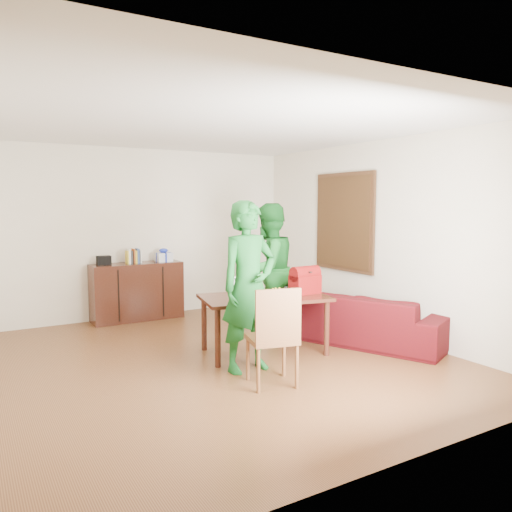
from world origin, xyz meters
TOP-DOWN VIEW (x-y plane):
  - room at (0.01, 0.13)m, footprint 5.20×5.70m
  - table at (0.60, -0.02)m, footprint 1.65×1.14m
  - chair at (0.10, -0.99)m, footprint 0.55×0.54m
  - person_near at (0.13, -0.47)m, footprint 0.71×0.50m
  - person_far at (1.09, 0.68)m, footprint 1.04×0.90m
  - laptop at (0.42, -0.04)m, footprint 0.37×0.27m
  - bananas at (0.54, -0.40)m, footprint 0.19×0.15m
  - bottle at (0.68, -0.37)m, footprint 0.06×0.06m
  - red_bag at (1.13, -0.13)m, footprint 0.37×0.23m
  - sofa at (1.95, -0.24)m, footprint 1.73×2.41m

SIDE VIEW (x-z plane):
  - chair at x=0.10m, z-range -0.21..0.80m
  - sofa at x=1.95m, z-range 0.00..0.66m
  - table at x=0.60m, z-range 0.27..0.98m
  - bananas at x=0.54m, z-range 0.71..0.77m
  - laptop at x=0.42m, z-range 0.63..0.87m
  - bottle at x=0.68m, z-range 0.71..0.87m
  - red_bag at x=1.13m, z-range 0.71..0.98m
  - person_far at x=1.09m, z-range 0.00..1.83m
  - person_near at x=0.13m, z-range 0.00..1.86m
  - room at x=0.01m, z-range -0.14..2.76m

